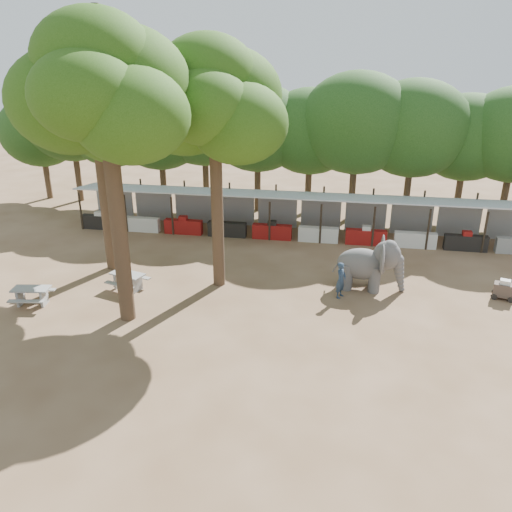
% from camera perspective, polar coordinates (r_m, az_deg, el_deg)
% --- Properties ---
extents(ground, '(100.00, 100.00, 0.00)m').
position_cam_1_polar(ground, '(18.82, 0.37, -11.49)').
color(ground, brown).
rests_on(ground, ground).
extents(vendor_stalls, '(28.00, 2.99, 2.80)m').
position_cam_1_polar(vendor_stalls, '(30.86, 4.69, 4.47)').
color(vendor_stalls, '#AAADB3').
rests_on(vendor_stalls, ground).
extents(yard_tree_left, '(7.10, 6.90, 11.02)m').
position_cam_1_polar(yard_tree_left, '(25.66, -18.03, 16.02)').
color(yard_tree_left, '#332316').
rests_on(yard_tree_left, ground).
extents(yard_tree_center, '(7.10, 6.90, 12.04)m').
position_cam_1_polar(yard_tree_center, '(19.78, -17.10, 17.65)').
color(yard_tree_center, '#332316').
rests_on(yard_tree_center, ground).
extents(yard_tree_back, '(7.10, 6.90, 11.36)m').
position_cam_1_polar(yard_tree_back, '(22.53, -5.05, 17.16)').
color(yard_tree_back, '#332316').
rests_on(yard_tree_back, ground).
extents(backdrop_trees, '(46.46, 5.95, 8.33)m').
position_cam_1_polar(backdrop_trees, '(34.95, 5.76, 13.76)').
color(backdrop_trees, '#332316').
rests_on(backdrop_trees, ground).
extents(elephant, '(3.30, 2.52, 2.51)m').
position_cam_1_polar(elephant, '(24.12, 12.93, -0.89)').
color(elephant, '#464444').
rests_on(elephant, ground).
extents(handler, '(0.63, 0.73, 1.71)m').
position_cam_1_polar(handler, '(23.12, 9.68, -2.73)').
color(handler, '#26384C').
rests_on(handler, ground).
extents(picnic_table_near, '(1.81, 1.68, 0.80)m').
position_cam_1_polar(picnic_table_near, '(24.41, -24.26, -3.95)').
color(picnic_table_near, gray).
rests_on(picnic_table_near, ground).
extents(picnic_table_far, '(1.99, 1.89, 0.82)m').
position_cam_1_polar(picnic_table_far, '(24.47, -14.45, -2.54)').
color(picnic_table_far, gray).
rests_on(picnic_table_far, ground).
extents(cart_back, '(1.11, 0.88, 0.94)m').
position_cam_1_polar(cart_back, '(25.45, 26.47, -3.45)').
color(cart_back, '#3B2F29').
rests_on(cart_back, ground).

